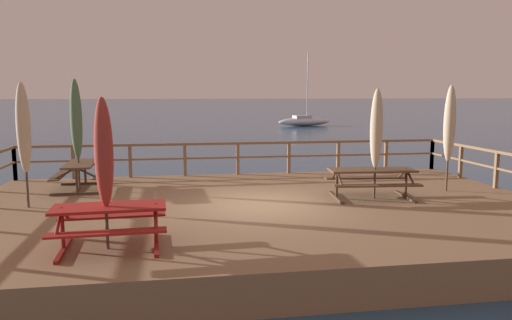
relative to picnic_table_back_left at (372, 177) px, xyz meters
name	(u,v)px	position (x,y,z in m)	size (l,w,h in m)	color
ground_plane	(260,232)	(-2.96, -0.18, -1.30)	(600.00, 600.00, 0.00)	navy
wooden_deck	(261,218)	(-2.96, -0.18, -0.93)	(14.37, 9.22, 0.73)	#846647
railing_waterside_far	(238,152)	(-2.96, 4.28, 0.18)	(14.17, 0.10, 1.09)	brown
picnic_table_back_left	(372,177)	(0.00, 0.00, 0.00)	(2.31, 1.60, 0.78)	brown
picnic_table_mid_left	(110,217)	(-6.16, -3.16, -0.01)	(1.99, 1.48, 0.78)	maroon
picnic_table_back_right	(81,170)	(-7.67, 2.42, -0.01)	(1.47, 1.95, 0.78)	brown
patio_umbrella_short_mid	(376,129)	(0.06, -0.05, 1.24)	(0.32, 0.32, 2.84)	#4C3828
patio_umbrella_tall_back_right	(104,153)	(-6.21, -3.18, 1.12)	(0.32, 0.32, 2.66)	#4C3828
patio_umbrella_short_front	(76,120)	(-7.72, 2.43, 1.41)	(0.32, 0.32, 3.11)	#4C3828
patio_umbrella_tall_front	(450,124)	(2.46, 0.57, 1.31)	(0.32, 0.32, 2.94)	#4C3828
patio_umbrella_tall_back_left	(23,128)	(-8.51, 0.35, 1.33)	(0.32, 0.32, 2.98)	#4C3828
sailboat_distant	(304,121)	(8.46, 38.29, -0.78)	(6.23, 3.01, 7.72)	silver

